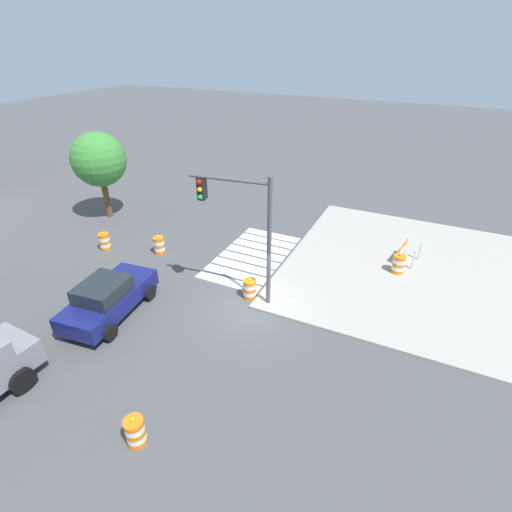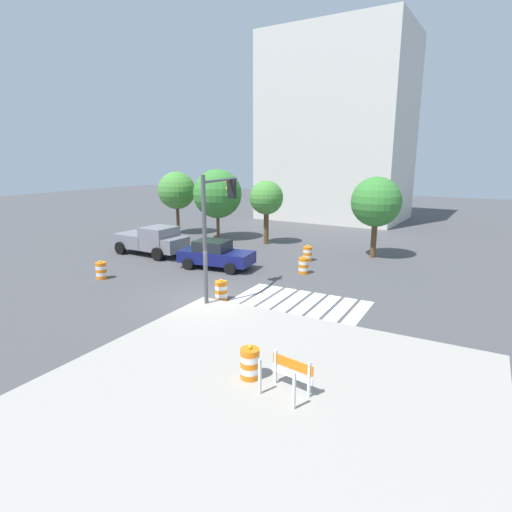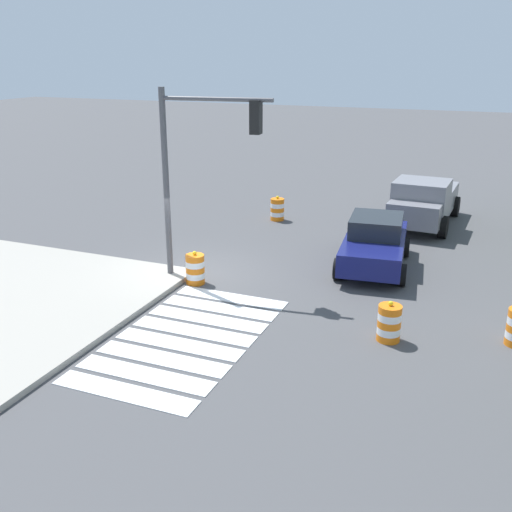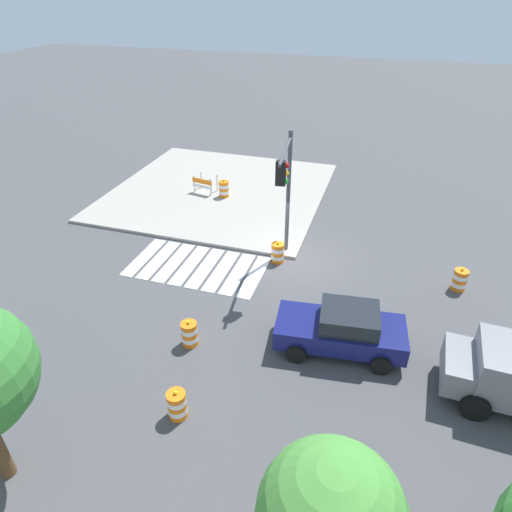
% 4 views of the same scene
% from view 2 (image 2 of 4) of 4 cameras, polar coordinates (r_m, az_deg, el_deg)
% --- Properties ---
extents(ground_plane, '(120.00, 120.00, 0.00)m').
position_cam_2_polar(ground_plane, '(19.23, -7.20, -5.99)').
color(ground_plane, '#474749').
extents(sidewalk_corner, '(12.00, 12.00, 0.15)m').
position_cam_2_polar(sidewalk_corner, '(11.67, -0.14, -19.09)').
color(sidewalk_corner, '#9E998E').
rests_on(sidewalk_corner, ground).
extents(crosswalk_stripes, '(5.85, 3.20, 0.02)m').
position_cam_2_polar(crosswalk_stripes, '(18.85, 6.05, -6.32)').
color(crosswalk_stripes, silver).
rests_on(crosswalk_stripes, ground).
extents(sports_car, '(4.48, 2.50, 1.63)m').
position_cam_2_polar(sports_car, '(24.41, -5.57, 0.23)').
color(sports_car, navy).
rests_on(sports_car, ground).
extents(pickup_truck, '(5.24, 2.55, 1.92)m').
position_cam_2_polar(pickup_truck, '(28.37, -13.89, 2.07)').
color(pickup_truck, slate).
rests_on(pickup_truck, ground).
extents(traffic_barrel_near_corner, '(0.56, 0.56, 1.02)m').
position_cam_2_polar(traffic_barrel_near_corner, '(23.37, 6.52, -1.30)').
color(traffic_barrel_near_corner, orange).
rests_on(traffic_barrel_near_corner, ground).
extents(traffic_barrel_crosswalk_end, '(0.56, 0.56, 1.02)m').
position_cam_2_polar(traffic_barrel_crosswalk_end, '(23.70, -20.43, -1.87)').
color(traffic_barrel_crosswalk_end, orange).
rests_on(traffic_barrel_crosswalk_end, ground).
extents(traffic_barrel_median_near, '(0.56, 0.56, 1.02)m').
position_cam_2_polar(traffic_barrel_median_near, '(18.94, -4.78, -4.78)').
color(traffic_barrel_median_near, orange).
rests_on(traffic_barrel_median_near, ground).
extents(traffic_barrel_median_far, '(0.56, 0.56, 1.02)m').
position_cam_2_polar(traffic_barrel_median_far, '(26.27, 7.06, 0.33)').
color(traffic_barrel_median_far, orange).
rests_on(traffic_barrel_median_far, ground).
extents(traffic_barrel_on_sidewalk, '(0.56, 0.56, 1.02)m').
position_cam_2_polar(traffic_barrel_on_sidewalk, '(12.28, -0.84, -14.48)').
color(traffic_barrel_on_sidewalk, orange).
rests_on(traffic_barrel_on_sidewalk, sidewalk_corner).
extents(construction_barricade, '(1.36, 0.99, 1.00)m').
position_cam_2_polar(construction_barricade, '(11.61, 4.52, -15.64)').
color(construction_barricade, silver).
rests_on(construction_barricade, sidewalk_corner).
extents(traffic_light_pole, '(0.69, 3.28, 5.50)m').
position_cam_2_polar(traffic_light_pole, '(18.48, -5.44, 5.76)').
color(traffic_light_pole, '#4C4C51').
rests_on(traffic_light_pole, sidewalk_corner).
extents(street_tree_streetside_near, '(3.16, 3.16, 5.18)m').
position_cam_2_polar(street_tree_streetside_near, '(27.55, 16.13, 7.09)').
color(street_tree_streetside_near, brown).
rests_on(street_tree_streetside_near, ground).
extents(street_tree_streetside_mid, '(2.48, 2.48, 4.69)m').
position_cam_2_polar(street_tree_streetside_mid, '(30.83, 1.43, 7.91)').
color(street_tree_streetside_mid, brown).
rests_on(street_tree_streetside_mid, ground).
extents(street_tree_streetside_far, '(3.79, 3.79, 5.46)m').
position_cam_2_polar(street_tree_streetside_far, '(32.89, -5.31, 8.47)').
color(street_tree_streetside_far, brown).
rests_on(street_tree_streetside_far, ground).
extents(street_tree_corner_lot, '(3.10, 3.10, 5.19)m').
position_cam_2_polar(street_tree_corner_lot, '(35.67, -10.80, 8.79)').
color(street_tree_corner_lot, brown).
rests_on(street_tree_corner_lot, ground).
extents(office_building_far, '(14.46, 10.65, 18.29)m').
position_cam_2_polar(office_building_far, '(45.27, 11.02, 16.70)').
color(office_building_far, beige).
rests_on(office_building_far, ground).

